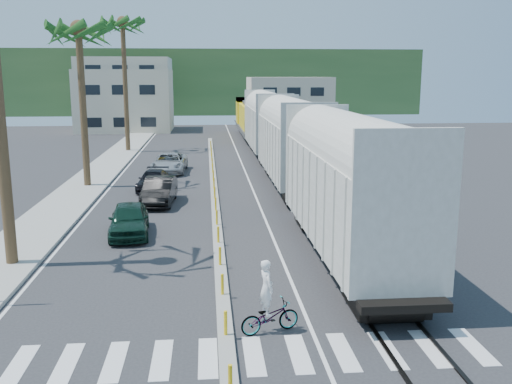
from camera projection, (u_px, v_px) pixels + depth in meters
ground at (225, 324)px, 16.87m from camera, size 140.00×140.00×0.00m
sidewalk at (93, 178)px, 40.53m from camera, size 3.00×90.00×0.15m
rails at (276, 169)px, 44.62m from camera, size 1.56×100.00×0.06m
median at (214, 190)px, 36.34m from camera, size 0.45×60.00×0.85m
crosswalk at (227, 357)px, 14.92m from camera, size 14.00×2.20×0.01m
lane_markings at (183, 178)px, 41.09m from camera, size 9.42×90.00×0.01m
freight_train at (280, 135)px, 42.33m from camera, size 3.00×60.94×5.85m
palm_trees at (83, 18)px, 36.17m from camera, size 3.50×37.20×13.75m
buildings at (165, 95)px, 85.38m from camera, size 38.00×27.00×10.00m
hillside at (207, 82)px, 113.27m from camera, size 80.00×20.00×12.00m
car_lead at (129, 219)px, 26.17m from camera, size 2.51×4.67×1.49m
car_second at (159, 191)px, 32.55m from camera, size 2.16×4.80×1.52m
car_third at (153, 180)px, 36.64m from camera, size 2.41×4.54×1.24m
car_rear at (169, 163)px, 43.28m from camera, size 2.95×5.51×1.46m
cyclist at (269, 310)px, 16.23m from camera, size 1.65×2.13×2.17m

